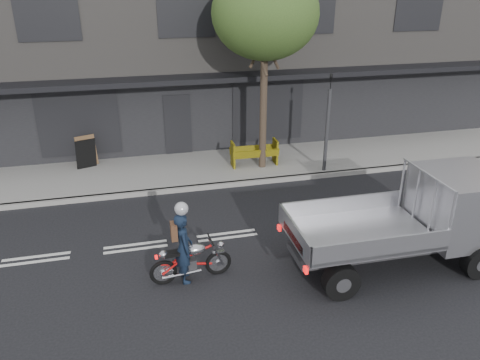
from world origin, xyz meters
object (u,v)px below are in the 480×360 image
Objects in this scene: sandwich_board at (86,154)px; street_tree at (265,14)px; construction_barrier at (256,155)px; rider at (184,248)px; traffic_light_pole at (327,129)px; motorcycle at (191,260)px; flatbed_ute at (441,210)px.

street_tree is at bearing -31.33° from sandwich_board.
construction_barrier is 5.93m from sandwich_board.
rider is 6.73m from construction_barrier.
traffic_light_pole is 3.23× the size of sandwich_board.
construction_barrier is at bearing 57.40° from motorcycle.
construction_barrier is at bearing -33.73° from rider.
sandwich_board is (-8.50, 7.74, -0.64)m from flatbed_ute.
motorcycle is at bearing -119.99° from street_tree.
street_tree is at bearing 111.59° from flatbed_ute.
sandwich_board is (-5.79, 1.31, 0.07)m from construction_barrier.
flatbed_ute is 7.02m from construction_barrier.
traffic_light_pole is 0.69× the size of flatbed_ute.
traffic_light_pole is at bearing -23.03° from street_tree.
street_tree is at bearing 156.97° from traffic_light_pole.
street_tree reaches higher than sandwich_board.
traffic_light_pole is 2.60m from construction_barrier.
construction_barrier is 1.54× the size of sandwich_board.
motorcycle is 1.75× the size of sandwich_board.
flatbed_ute is 3.02× the size of construction_barrier.
traffic_light_pole reaches higher than construction_barrier.
motorcycle is at bearing -136.97° from traffic_light_pole.
construction_barrier is (-2.71, 6.44, -0.71)m from flatbed_ute.
traffic_light_pole is 2.09× the size of rider.
rider is (-0.15, -0.00, 0.34)m from motorcycle.
street_tree is 1.33× the size of flatbed_ute.
rider is at bearing 175.18° from flatbed_ute.
traffic_light_pole is at bearing -34.21° from sandwich_board.
street_tree reaches higher than construction_barrier.
flatbed_ute reaches higher than motorcycle.
traffic_light_pole is at bearing -20.08° from construction_barrier.
street_tree is at bearing 55.76° from motorcycle.
rider is at bearing 175.77° from motorcycle.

